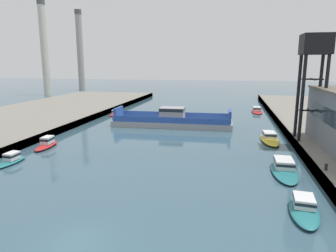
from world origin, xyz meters
TOP-DOWN VIEW (x-y plane):
  - ground_plane at (0.00, 0.00)m, footprint 400.00×400.00m
  - chain_ferry at (-1.19, 38.92)m, footprint 22.46×6.73m
  - moored_boat_near_left at (-15.79, 13.32)m, footprint 1.75×4.98m
  - moored_boat_near_right at (-15.73, 20.49)m, footprint 2.16×5.58m
  - moored_boat_mid_left at (15.79, 59.29)m, footprint 2.65×7.17m
  - moored_boat_mid_right at (15.54, 16.79)m, footprint 2.81×8.35m
  - moored_boat_far_left at (15.59, 7.35)m, footprint 2.75×6.32m
  - moored_boat_far_right at (-16.58, 48.51)m, footprint 1.98×5.10m
  - moored_boat_upstream_a at (15.55, 30.54)m, footprint 2.94×8.02m
  - crane_tower at (20.29, 28.07)m, footprint 3.65×3.65m
  - bollard_right_far at (19.13, 14.75)m, footprint 0.32×0.32m
  - smokestack_distant_a at (-58.19, 86.21)m, footprint 2.76×2.76m
  - smokestack_distant_b at (-55.69, 108.62)m, footprint 2.89×2.89m

SIDE VIEW (x-z plane):
  - ground_plane at x=0.00m, z-range 0.00..0.00m
  - moored_boat_far_right at x=-16.58m, z-range -0.15..1.02m
  - moored_boat_far_left at x=15.59m, z-range -0.17..1.10m
  - moored_boat_near_left at x=-15.79m, z-range -0.16..1.12m
  - moored_boat_mid_left at x=15.79m, z-range -0.16..1.15m
  - moored_boat_upstream_a at x=15.55m, z-range -0.18..1.20m
  - moored_boat_mid_right at x=15.54m, z-range -0.18..1.21m
  - moored_boat_near_right at x=-15.73m, z-range -0.20..1.32m
  - chain_ferry at x=-1.19m, z-range -0.70..2.85m
  - bollard_right_far at x=19.13m, z-range 1.24..1.95m
  - crane_tower at x=20.29m, z-range 5.53..19.84m
  - smokestack_distant_b at x=-55.69m, z-range 1.03..35.10m
  - smokestack_distant_a at x=-58.19m, z-range 1.03..35.24m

